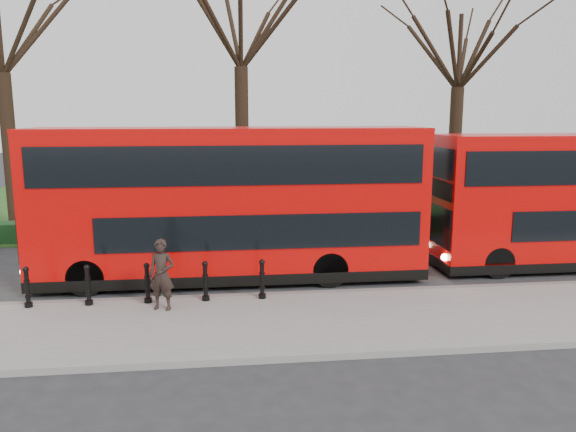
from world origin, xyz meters
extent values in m
plane|color=#28282B|center=(0.00, 0.00, 0.00)|extent=(120.00, 120.00, 0.00)
cube|color=gray|center=(0.00, -3.00, 0.07)|extent=(60.00, 4.00, 0.15)
cube|color=slate|center=(0.00, -1.00, 0.07)|extent=(60.00, 0.25, 0.16)
cube|color=#264918|center=(0.00, 15.00, 0.03)|extent=(60.00, 18.00, 0.06)
cube|color=black|center=(0.00, 6.80, 0.40)|extent=(60.00, 0.90, 0.80)
cube|color=yellow|center=(0.00, -0.70, 0.01)|extent=(60.00, 0.10, 0.01)
cube|color=yellow|center=(0.00, -0.50, 0.01)|extent=(60.00, 0.10, 0.01)
cylinder|color=black|center=(-8.00, 10.00, 3.32)|extent=(0.60, 0.60, 6.64)
cylinder|color=black|center=(2.00, 10.00, 3.49)|extent=(0.60, 0.60, 6.97)
cylinder|color=black|center=(12.00, 10.00, 3.07)|extent=(0.60, 0.60, 6.14)
cylinder|color=black|center=(-3.84, -1.35, 0.65)|extent=(0.15, 0.15, 1.00)
cylinder|color=black|center=(-2.37, -1.35, 0.65)|extent=(0.15, 0.15, 1.00)
cylinder|color=black|center=(-0.89, -1.35, 0.65)|extent=(0.15, 0.15, 1.00)
cylinder|color=black|center=(0.58, -1.35, 0.65)|extent=(0.15, 0.15, 1.00)
cylinder|color=black|center=(2.06, -1.35, 0.65)|extent=(0.15, 0.15, 1.00)
cube|color=#C90705|center=(1.32, 1.02, 2.45)|extent=(11.36, 2.58, 4.18)
cube|color=black|center=(1.32, 1.02, 0.31)|extent=(11.38, 2.60, 0.31)
cube|color=black|center=(2.15, -0.28, 1.70)|extent=(9.09, 0.04, 0.98)
cube|color=black|center=(1.32, -0.28, 3.56)|extent=(10.74, 0.04, 1.08)
cube|color=black|center=(-4.38, 1.02, 2.79)|extent=(0.06, 2.27, 0.57)
cylinder|color=black|center=(-2.71, -0.11, 0.52)|extent=(1.03, 0.31, 1.03)
cylinder|color=black|center=(-2.71, 2.16, 0.52)|extent=(1.03, 0.31, 1.03)
cylinder|color=black|center=(4.11, -0.11, 0.52)|extent=(1.03, 0.31, 1.03)
cylinder|color=black|center=(4.11, 2.16, 0.52)|extent=(1.03, 0.31, 1.03)
cube|color=black|center=(7.78, 1.23, 2.63)|extent=(0.06, 2.15, 0.54)
cylinder|color=black|center=(9.36, 0.15, 0.49)|extent=(0.98, 0.29, 0.98)
cylinder|color=black|center=(9.36, 2.30, 0.49)|extent=(0.98, 0.29, 0.98)
imported|color=black|center=(-0.46, -1.90, 1.04)|extent=(0.74, 0.59, 1.78)
camera|label=1|loc=(1.08, -15.51, 4.96)|focal=35.00mm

